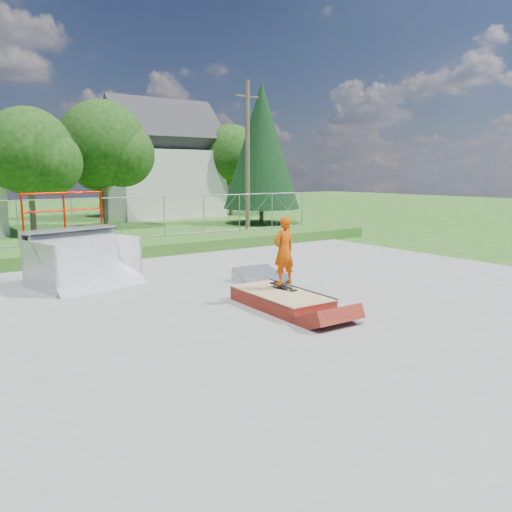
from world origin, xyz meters
The scene contains 16 objects.
ground centered at (0.00, 0.00, 0.00)m, with size 120.00×120.00×0.00m, color #2C601B.
concrete_pad centered at (0.00, 0.00, 0.02)m, with size 20.00×16.00×0.04m, color gray.
grass_berm centered at (0.00, 9.50, 0.25)m, with size 24.00×3.00×0.50m, color #2C601B.
grind_box centered at (-0.06, -0.62, 0.20)m, with size 1.36×2.72×0.40m.
quarter_pipe centered at (-3.23, 4.57, 1.36)m, with size 2.72×2.30×2.72m, color #9FA2A6, non-canonical shape.
flat_bank_ramp centered at (1.20, 1.95, 0.20)m, with size 1.31×1.40×0.40m, color #9FA2A6, non-canonical shape.
skateboard centered at (0.22, -0.37, 0.44)m, with size 0.22×0.80×0.02m, color black.
skater centered at (0.22, -0.37, 1.30)m, with size 0.62×0.41×1.71m, color #D54905.
chain_link_fence centered at (0.00, 10.50, 1.40)m, with size 20.00×0.06×1.80m, color gray, non-canonical shape.
gable_house centered at (9.00, 26.00, 3.84)m, with size 8.40×6.08×8.94m.
utility_pole centered at (7.50, 12.00, 4.00)m, with size 0.24×0.24×8.00m, color brown.
tree_left_near centered at (-1.75, 17.83, 4.24)m, with size 4.76×4.48×6.65m.
tree_center centered at (2.78, 19.81, 4.85)m, with size 5.44×5.12×7.60m.
tree_right_far centered at (14.27, 23.82, 4.54)m, with size 5.10×4.80×7.12m.
tree_back_mid centered at (5.21, 27.86, 3.63)m, with size 4.08×3.84×5.70m.
conifer_tree centered at (12.00, 17.00, 5.05)m, with size 5.04×5.04×9.10m.
Camera 1 is at (-7.39, -10.01, 3.26)m, focal length 35.00 mm.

